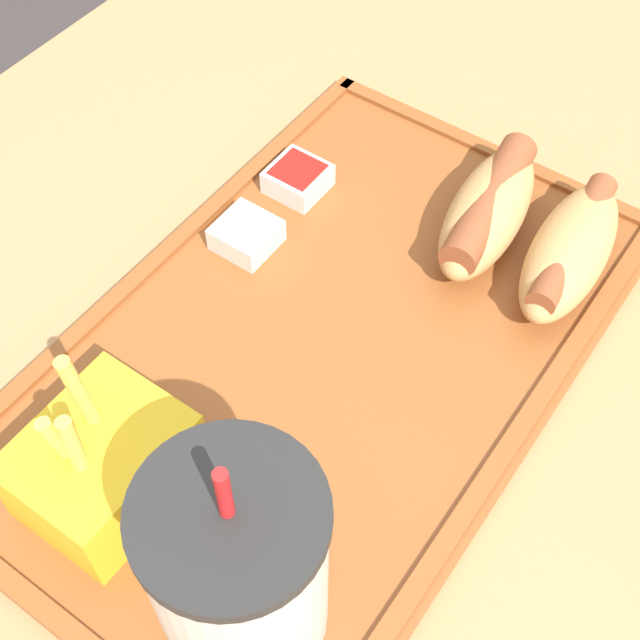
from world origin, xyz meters
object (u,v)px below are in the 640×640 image
hot_dog_far (570,250)px  sauce_cup_ketchup (298,178)px  soda_cup (239,569)px  sauce_cup_mayo (248,233)px  hot_dog_near (488,210)px  fries_carton (103,464)px

hot_dog_far → sauce_cup_ketchup: bearing=-78.8°
soda_cup → sauce_cup_mayo: (-0.21, -0.17, -0.06)m
soda_cup → hot_dog_near: bearing=-174.4°
fries_carton → hot_dog_near: bearing=165.1°
soda_cup → sauce_cup_mayo: bearing=-142.1°
fries_carton → sauce_cup_ketchup: (-0.27, -0.06, -0.02)m
hot_dog_far → soda_cup: bearing=-5.8°
soda_cup → sauce_cup_ketchup: 0.33m
fries_carton → sauce_cup_ketchup: size_ratio=2.71×
soda_cup → sauce_cup_mayo: size_ratio=4.10×
sauce_cup_mayo → hot_dog_near: bearing=128.0°
hot_dog_far → hot_dog_near: bearing=-90.0°
sauce_cup_ketchup → fries_carton: bearing=12.1°
hot_dog_far → sauce_cup_ketchup: size_ratio=3.42×
soda_cup → sauce_cup_mayo: soda_cup is taller
hot_dog_far → fries_carton: 0.34m
fries_carton → sauce_cup_mayo: size_ratio=2.71×
hot_dog_near → sauce_cup_ketchup: hot_dog_near is taller
soda_cup → hot_dog_far: (-0.32, 0.03, -0.04)m
hot_dog_near → hot_dog_far: bearing=90.0°
hot_dog_far → sauce_cup_ketchup: hot_dog_far is taller
sauce_cup_mayo → hot_dog_far: bearing=117.9°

